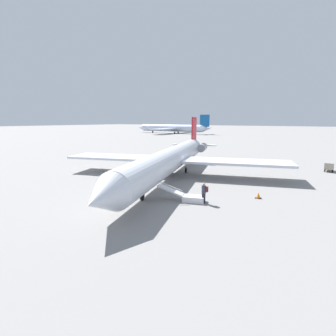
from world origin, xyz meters
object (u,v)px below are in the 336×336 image
at_px(airplane_far_right, 172,128).
at_px(luggage_cart, 329,168).
at_px(passenger, 204,192).
at_px(boarding_stairs, 189,197).
at_px(airplane_main, 173,158).

height_order(airplane_far_right, luggage_cart, airplane_far_right).
bearing_deg(luggage_cart, passenger, -19.33).
xyz_separation_m(airplane_far_right, luggage_cart, (75.01, 73.61, -2.33)).
xyz_separation_m(airplane_far_right, boarding_stairs, (97.10, 64.34, -2.40)).
height_order(airplane_main, passenger, airplane_main).
bearing_deg(boarding_stairs, luggage_cart, -131.06).
relative_size(passenger, luggage_cart, 0.79).
distance_m(airplane_main, boarding_stairs, 10.90).
bearing_deg(passenger, luggage_cart, -128.35).
relative_size(airplane_main, passenger, 20.41).
distance_m(airplane_far_right, luggage_cart, 105.12).
relative_size(boarding_stairs, luggage_cart, 1.87).
height_order(airplane_main, luggage_cart, airplane_main).
bearing_deg(airplane_main, airplane_far_right, -165.39).
distance_m(boarding_stairs, passenger, 1.47).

